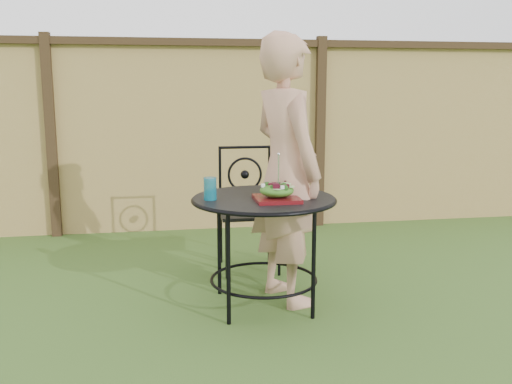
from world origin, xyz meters
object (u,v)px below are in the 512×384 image
(patio_chair, at_px, (248,205))
(diner, at_px, (286,170))
(patio_table, at_px, (264,218))
(salad_plate, at_px, (277,199))

(patio_chair, height_order, diner, diner)
(patio_table, height_order, patio_chair, patio_chair)
(patio_chair, xyz_separation_m, diner, (0.14, -0.73, 0.37))
(patio_chair, relative_size, diner, 0.54)
(patio_table, height_order, diner, diner)
(patio_table, xyz_separation_m, diner, (0.17, 0.10, 0.29))
(diner, height_order, salad_plate, diner)
(patio_table, bearing_deg, salad_plate, -64.85)
(diner, bearing_deg, salad_plate, 135.59)
(patio_chair, xyz_separation_m, salad_plate, (0.03, -0.95, 0.23))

